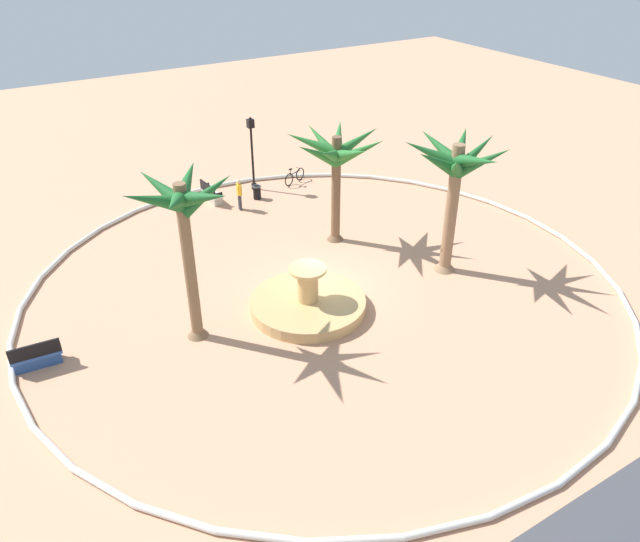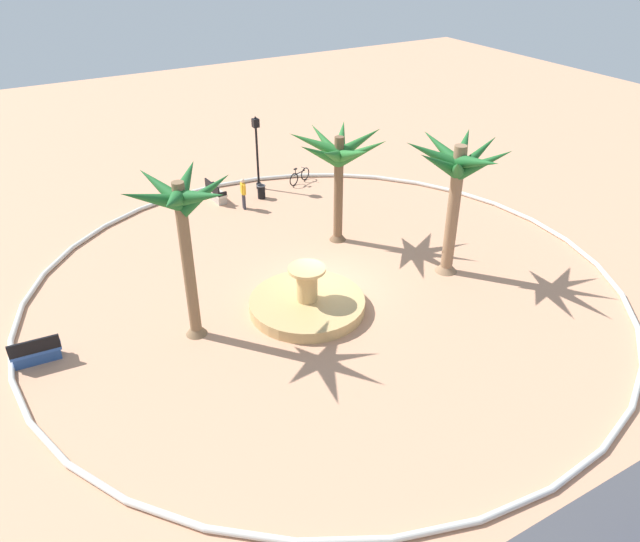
# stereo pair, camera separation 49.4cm
# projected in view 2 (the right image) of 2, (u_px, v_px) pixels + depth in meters

# --- Properties ---
(ground_plane) EXTENTS (80.00, 80.00, 0.00)m
(ground_plane) POSITION_uv_depth(u_px,v_px,m) (325.00, 286.00, 24.58)
(ground_plane) COLOR tan
(plaza_curb) EXTENTS (23.45, 23.45, 0.20)m
(plaza_curb) POSITION_uv_depth(u_px,v_px,m) (325.00, 284.00, 24.53)
(plaza_curb) COLOR silver
(plaza_curb) RESTS_ON ground
(fountain) EXTENTS (4.37, 4.37, 1.83)m
(fountain) POSITION_uv_depth(u_px,v_px,m) (307.00, 303.00, 23.02)
(fountain) COLOR tan
(fountain) RESTS_ON ground
(palm_tree_near_fountain) EXTENTS (3.69, 3.65, 6.08)m
(palm_tree_near_fountain) POSITION_uv_depth(u_px,v_px,m) (182.00, 216.00, 19.44)
(palm_tree_near_fountain) COLOR brown
(palm_tree_near_fountain) RESTS_ON ground
(palm_tree_by_curb) EXTENTS (4.11, 4.35, 5.72)m
(palm_tree_by_curb) POSITION_uv_depth(u_px,v_px,m) (457.00, 174.00, 23.39)
(palm_tree_by_curb) COLOR #8E6B4C
(palm_tree_by_curb) RESTS_ON ground
(palm_tree_mid_plaza) EXTENTS (4.37, 4.39, 5.12)m
(palm_tree_mid_plaza) POSITION_uv_depth(u_px,v_px,m) (338.00, 156.00, 25.95)
(palm_tree_mid_plaza) COLOR brown
(palm_tree_mid_plaza) RESTS_ON ground
(bench_east) EXTENTS (1.63, 0.61, 1.00)m
(bench_east) POSITION_uv_depth(u_px,v_px,m) (36.00, 353.00, 20.33)
(bench_east) COLOR #335BA8
(bench_east) RESTS_ON ground
(bench_west) EXTENTS (0.60, 1.63, 1.00)m
(bench_west) POSITION_uv_depth(u_px,v_px,m) (216.00, 194.00, 31.59)
(bench_west) COLOR beige
(bench_west) RESTS_ON ground
(lamppost) EXTENTS (0.32, 0.32, 3.97)m
(lamppost) POSITION_uv_depth(u_px,v_px,m) (257.00, 147.00, 31.92)
(lamppost) COLOR black
(lamppost) RESTS_ON ground
(trash_bin) EXTENTS (0.46, 0.46, 0.73)m
(trash_bin) POSITION_uv_depth(u_px,v_px,m) (261.00, 191.00, 31.79)
(trash_bin) COLOR black
(trash_bin) RESTS_ON ground
(bicycle_red_frame) EXTENTS (1.60, 0.76, 0.94)m
(bicycle_red_frame) POSITION_uv_depth(u_px,v_px,m) (300.00, 176.00, 33.57)
(bicycle_red_frame) COLOR black
(bicycle_red_frame) RESTS_ON ground
(person_cyclist_helmet) EXTENTS (0.25, 0.52, 1.60)m
(person_cyclist_helmet) POSITION_uv_depth(u_px,v_px,m) (243.00, 192.00, 30.42)
(person_cyclist_helmet) COLOR #33333D
(person_cyclist_helmet) RESTS_ON ground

